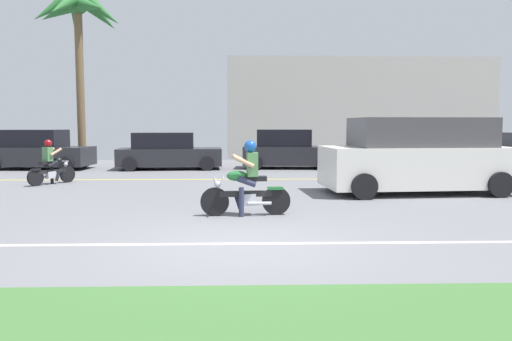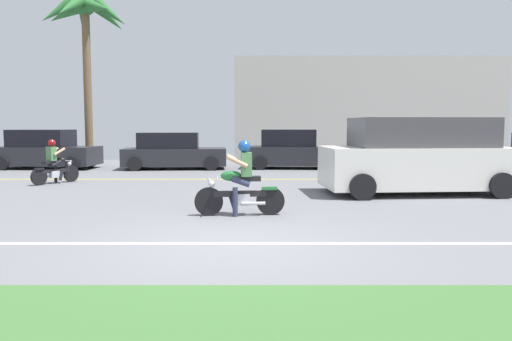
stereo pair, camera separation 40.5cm
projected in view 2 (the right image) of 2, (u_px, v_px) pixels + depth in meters
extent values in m
cube|color=slate|center=(239.00, 210.00, 10.60)|extent=(56.00, 30.00, 0.04)
cube|color=silver|center=(231.00, 243.00, 7.55)|extent=(50.40, 0.12, 0.01)
cube|color=yellow|center=(246.00, 179.00, 16.43)|extent=(50.40, 0.12, 0.01)
cylinder|color=black|center=(211.00, 202.00, 9.85)|extent=(0.57, 0.13, 0.56)
cylinder|color=black|center=(273.00, 201.00, 9.94)|extent=(0.57, 0.13, 0.56)
cylinder|color=#B7BAC1|center=(216.00, 190.00, 9.84)|extent=(0.26, 0.07, 0.49)
cube|color=black|center=(242.00, 194.00, 9.88)|extent=(1.03, 0.17, 0.11)
cube|color=#B7BAC1|center=(244.00, 199.00, 9.89)|extent=(0.31, 0.21, 0.23)
ellipsoid|color=#236B33|center=(233.00, 176.00, 9.84)|extent=(0.41, 0.23, 0.21)
cube|color=black|center=(251.00, 179.00, 9.86)|extent=(0.47, 0.24, 0.09)
cube|color=#236B33|center=(272.00, 188.00, 9.91)|extent=(0.31, 0.17, 0.06)
cylinder|color=#B7BAC1|center=(220.00, 178.00, 9.82)|extent=(0.08, 0.58, 0.03)
sphere|color=#B7BAC1|center=(214.00, 184.00, 9.82)|extent=(0.13, 0.13, 0.13)
cylinder|color=#B7BAC1|center=(256.00, 203.00, 9.80)|extent=(0.47, 0.10, 0.07)
cube|color=#4C7F4C|center=(249.00, 164.00, 9.84)|extent=(0.23, 0.32, 0.47)
sphere|color=#194C9E|center=(247.00, 146.00, 9.80)|extent=(0.24, 0.24, 0.24)
cylinder|color=#2D334C|center=(243.00, 180.00, 9.95)|extent=(0.39, 0.15, 0.24)
cylinder|color=#2D334C|center=(243.00, 181.00, 9.76)|extent=(0.39, 0.15, 0.24)
cylinder|color=#2D334C|center=(238.00, 202.00, 9.76)|extent=(0.11, 0.11, 0.57)
cylinder|color=#2D334C|center=(235.00, 202.00, 10.00)|extent=(0.20, 0.12, 0.32)
cylinder|color=tan|center=(239.00, 160.00, 10.00)|extent=(0.43, 0.12, 0.27)
cylinder|color=tan|center=(239.00, 162.00, 9.63)|extent=(0.43, 0.12, 0.27)
cube|color=white|center=(419.00, 167.00, 12.97)|extent=(4.93, 2.39, 1.04)
cube|color=#444346|center=(424.00, 132.00, 12.90)|extent=(3.57, 2.01, 0.76)
cylinder|color=black|center=(464.00, 177.00, 14.14)|extent=(0.65, 0.27, 0.64)
cylinder|color=black|center=(344.00, 178.00, 13.90)|extent=(0.65, 0.27, 0.64)
cylinder|color=black|center=(504.00, 186.00, 12.11)|extent=(0.65, 0.27, 0.64)
cylinder|color=black|center=(365.00, 187.00, 11.88)|extent=(0.65, 0.27, 0.64)
cylinder|color=black|center=(511.00, 164.00, 13.14)|extent=(0.24, 0.59, 0.58)
cube|color=#232328|center=(51.00, 156.00, 20.46)|extent=(4.09, 2.06, 0.75)
cube|color=black|center=(44.00, 138.00, 20.41)|extent=(2.41, 1.70, 0.69)
cylinder|color=black|center=(5.00, 163.00, 19.70)|extent=(0.57, 0.22, 0.56)
cylinder|color=black|center=(75.00, 164.00, 19.49)|extent=(0.57, 0.22, 0.56)
cylinder|color=black|center=(29.00, 160.00, 21.48)|extent=(0.57, 0.22, 0.56)
cylinder|color=black|center=(93.00, 160.00, 21.27)|extent=(0.57, 0.22, 0.56)
cube|color=#232328|center=(178.00, 157.00, 20.29)|extent=(4.23, 2.02, 0.69)
cube|color=black|center=(171.00, 140.00, 20.22)|extent=(2.49, 1.65, 0.64)
cylinder|color=black|center=(137.00, 164.00, 19.36)|extent=(0.57, 0.22, 0.56)
cylinder|color=black|center=(214.00, 163.00, 19.57)|extent=(0.57, 0.22, 0.56)
cylinder|color=black|center=(144.00, 161.00, 21.06)|extent=(0.57, 0.22, 0.56)
cylinder|color=black|center=(214.00, 160.00, 21.27)|extent=(0.57, 0.22, 0.56)
cube|color=#232328|center=(297.00, 156.00, 20.52)|extent=(3.88, 1.92, 0.75)
cube|color=black|center=(291.00, 138.00, 20.47)|extent=(2.28, 1.58, 0.69)
cylinder|color=black|center=(263.00, 163.00, 19.83)|extent=(0.57, 0.22, 0.56)
cylinder|color=black|center=(331.00, 163.00, 19.62)|extent=(0.57, 0.22, 0.56)
cylinder|color=black|center=(265.00, 160.00, 21.47)|extent=(0.57, 0.22, 0.56)
cylinder|color=black|center=(328.00, 160.00, 21.27)|extent=(0.57, 0.22, 0.56)
cube|color=silver|center=(435.00, 160.00, 18.50)|extent=(4.27, 1.90, 0.67)
cube|color=#414147|center=(429.00, 143.00, 18.46)|extent=(2.50, 1.58, 0.62)
cylinder|color=black|center=(399.00, 167.00, 17.76)|extent=(0.57, 0.21, 0.56)
cylinder|color=black|center=(486.00, 168.00, 17.60)|extent=(0.57, 0.21, 0.56)
cylinder|color=black|center=(389.00, 164.00, 19.45)|extent=(0.57, 0.21, 0.56)
cylinder|color=black|center=(468.00, 164.00, 19.29)|extent=(0.57, 0.21, 0.56)
cylinder|color=black|center=(511.00, 159.00, 21.98)|extent=(0.56, 0.19, 0.56)
cylinder|color=brown|center=(90.00, 86.00, 22.18)|extent=(0.35, 0.35, 7.01)
sphere|color=#28662D|center=(88.00, 5.00, 21.85)|extent=(0.90, 0.90, 0.90)
cone|color=#28662D|center=(109.00, 10.00, 21.82)|extent=(2.17, 0.87, 1.87)
cone|color=#28662D|center=(108.00, 14.00, 22.55)|extent=(2.04, 2.08, 1.80)
cone|color=#28662D|center=(86.00, 15.00, 22.74)|extent=(1.54, 2.30, 1.78)
cone|color=#28662D|center=(71.00, 12.00, 22.21)|extent=(2.35, 1.49, 1.37)
cone|color=#28662D|center=(65.00, 8.00, 21.41)|extent=(2.23, 1.72, 1.86)
cone|color=#28662D|center=(75.00, 6.00, 20.97)|extent=(1.29, 2.32, 1.68)
cone|color=#28662D|center=(99.00, 7.00, 21.22)|extent=(2.13, 2.08, 1.24)
cylinder|color=black|center=(74.00, 174.00, 15.72)|extent=(0.35, 0.47, 0.51)
cylinder|color=black|center=(42.00, 177.00, 14.81)|extent=(0.35, 0.47, 0.51)
cylinder|color=#B7BAC1|center=(71.00, 167.00, 15.64)|extent=(0.16, 0.21, 0.44)
cube|color=black|center=(58.00, 171.00, 15.26)|extent=(0.59, 0.82, 0.10)
cube|color=#B7BAC1|center=(57.00, 174.00, 15.23)|extent=(0.29, 0.32, 0.20)
ellipsoid|color=black|center=(62.00, 160.00, 15.35)|extent=(0.37, 0.20, 0.19)
cube|color=black|center=(53.00, 162.00, 15.09)|extent=(0.38, 0.44, 0.08)
cube|color=black|center=(42.00, 169.00, 14.81)|extent=(0.26, 0.30, 0.05)
cylinder|color=#B7BAC1|center=(69.00, 161.00, 15.56)|extent=(0.45, 0.32, 0.03)
sphere|color=#B7BAC1|center=(72.00, 164.00, 15.65)|extent=(0.12, 0.12, 0.12)
cylinder|color=#B7BAC1|center=(49.00, 176.00, 15.13)|extent=(0.29, 0.39, 0.06)
cube|color=#4C7F4C|center=(54.00, 154.00, 15.11)|extent=(0.33, 0.31, 0.43)
sphere|color=maroon|center=(55.00, 143.00, 15.11)|extent=(0.22, 0.22, 0.22)
cylinder|color=black|center=(59.00, 163.00, 15.17)|extent=(0.28, 0.34, 0.21)
cylinder|color=black|center=(56.00, 163.00, 15.27)|extent=(0.28, 0.34, 0.21)
cylinder|color=black|center=(58.00, 175.00, 15.41)|extent=(0.13, 0.13, 0.52)
cylinder|color=black|center=(64.00, 176.00, 15.31)|extent=(0.17, 0.20, 0.29)
cylinder|color=tan|center=(62.00, 152.00, 15.15)|extent=(0.28, 0.36, 0.24)
cylinder|color=tan|center=(56.00, 151.00, 15.34)|extent=(0.28, 0.36, 0.24)
cube|color=#BCB7AD|center=(366.00, 109.00, 28.25)|extent=(14.52, 4.00, 5.38)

